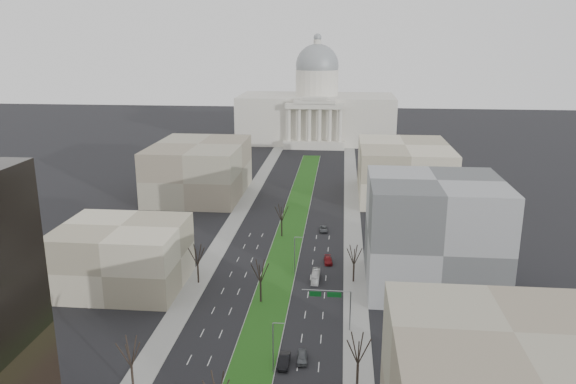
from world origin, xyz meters
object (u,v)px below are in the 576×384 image
Objects in this scene: car_red at (328,260)px; car_grey_far at (324,229)px; car_black at (284,360)px; car_grey_near at (302,357)px; box_van at (316,276)px.

car_red is 23.18m from car_grey_far.
car_black is 1.05× the size of car_grey_far.
car_grey_near reaches higher than car_red.
car_red is 0.66× the size of box_van.
car_red is 10.76m from box_van.
car_black is (-2.93, -1.45, 0.08)m from car_grey_near.
car_grey_far is (-1.98, 23.09, -0.02)m from car_red.
box_van is at bearing -108.94° from car_red.
car_grey_far is at bearing 89.54° from car_red.
car_grey_far is (4.07, 67.92, -0.17)m from car_black.
box_van is (3.52, 34.37, 0.16)m from car_black.
box_van is (0.60, 32.92, 0.24)m from car_grey_near.
box_van is at bearing 84.25° from car_black.
car_grey_far is (1.14, 66.46, -0.09)m from car_grey_near.
car_grey_near is 66.47m from car_grey_far.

